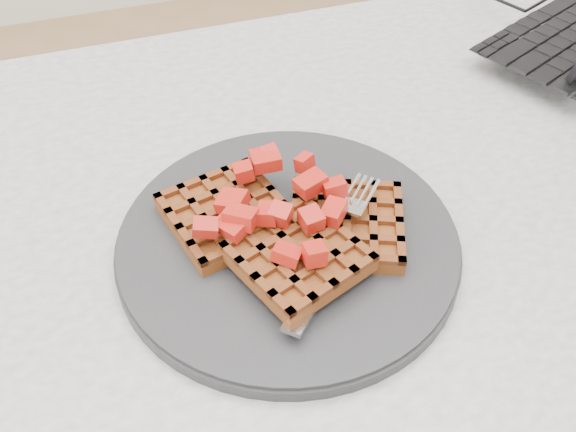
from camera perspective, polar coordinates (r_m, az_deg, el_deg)
The scene contains 5 objects.
table at distance 0.67m, azimuth 5.56°, elevation -7.74°, with size 1.20×0.80×0.75m.
plate at distance 0.56m, azimuth -0.00°, elevation -2.30°, with size 0.30×0.30×0.02m, color #242427.
waffles at distance 0.55m, azimuth 0.14°, elevation -1.21°, with size 0.22×0.19×0.03m.
strawberry_pile at distance 0.53m, azimuth -0.00°, elevation 1.07°, with size 0.15×0.15×0.02m, color #9F0C07, non-canonical shape.
fork at distance 0.54m, azimuth 4.47°, elevation -2.84°, with size 0.02×0.18×0.02m, color silver, non-canonical shape.
Camera 1 is at (-0.19, -0.36, 1.17)m, focal length 40.00 mm.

